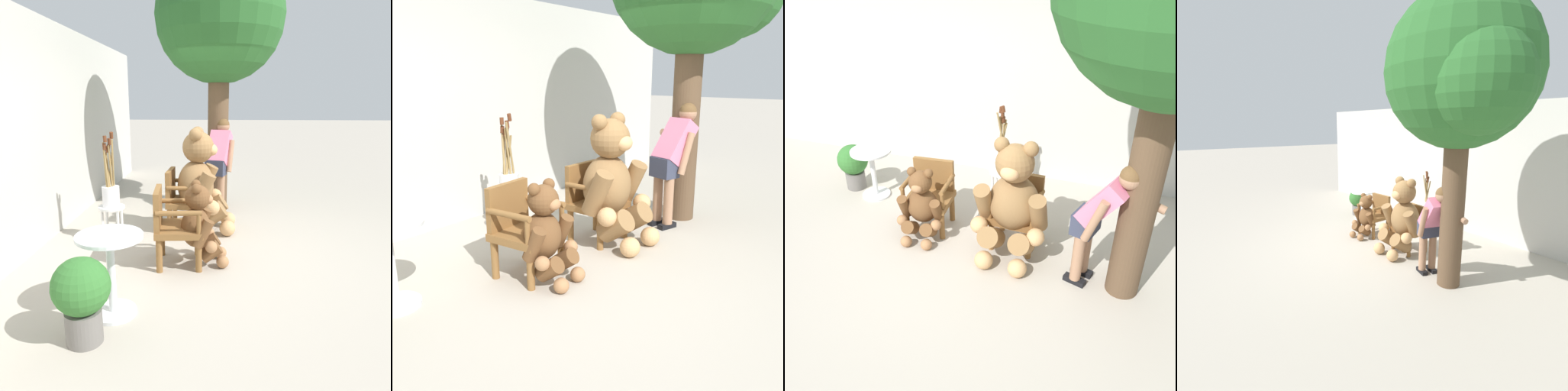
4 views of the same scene
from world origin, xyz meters
TOP-DOWN VIEW (x-y plane):
  - ground_plane at (0.00, 0.00)m, footprint 60.00×60.00m
  - back_wall at (0.00, 2.40)m, footprint 10.00×0.16m
  - wooden_chair_left at (-0.57, 0.61)m, footprint 0.60×0.56m
  - wooden_chair_right at (0.57, 0.61)m, footprint 0.58×0.54m
  - teddy_bear_large at (0.56, 0.35)m, footprint 0.86×0.82m
  - teddy_bear_small at (-0.56, 0.31)m, footprint 0.56×0.55m
  - person_visitor at (1.52, 0.11)m, footprint 0.88×0.49m
  - white_stool at (0.11, 1.49)m, footprint 0.34×0.34m
  - brush_bucket at (0.11, 1.49)m, footprint 0.22×0.22m
  - round_side_table at (-1.64, 1.01)m, footprint 0.56×0.56m
  - patio_tree at (1.94, 0.07)m, footprint 2.13×2.03m
  - potted_plant at (-2.03, 1.13)m, footprint 0.44×0.44m

SIDE VIEW (x-z plane):
  - ground_plane at x=0.00m, z-range 0.00..0.00m
  - white_stool at x=0.11m, z-range 0.13..0.59m
  - potted_plant at x=-2.03m, z-range 0.06..0.74m
  - round_side_table at x=-1.64m, z-range 0.09..0.81m
  - teddy_bear_small at x=-0.56m, z-range -0.01..0.93m
  - wooden_chair_left at x=-0.57m, z-range 0.03..0.89m
  - wooden_chair_right at x=0.57m, z-range 0.03..0.89m
  - brush_bucket at x=0.11m, z-range 0.20..1.15m
  - teddy_bear_large at x=0.56m, z-range -0.02..1.42m
  - person_visitor at x=1.52m, z-range 0.15..1.64m
  - back_wall at x=0.00m, z-range 0.00..2.80m
  - patio_tree at x=1.94m, z-range 0.93..4.98m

